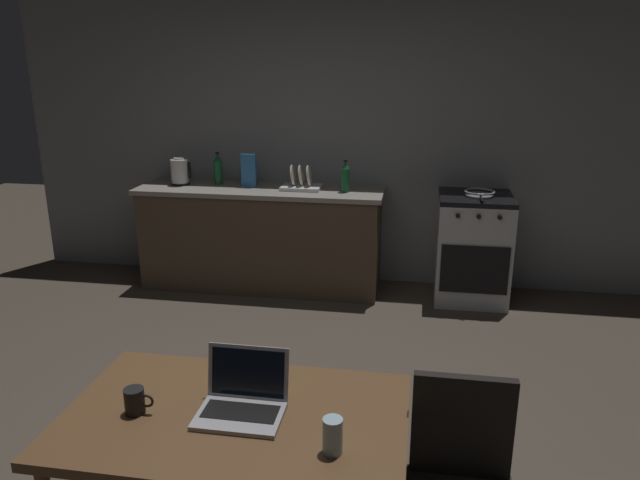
# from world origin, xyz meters

# --- Properties ---
(ground_plane) EXTENTS (12.00, 12.00, 0.00)m
(ground_plane) POSITION_xyz_m (0.00, 0.00, 0.00)
(ground_plane) COLOR #473D33
(back_wall) EXTENTS (6.40, 0.10, 2.62)m
(back_wall) POSITION_xyz_m (0.30, 2.60, 1.31)
(back_wall) COLOR gray
(back_wall) RESTS_ON ground_plane
(kitchen_counter) EXTENTS (2.16, 0.64, 0.91)m
(kitchen_counter) POSITION_xyz_m (-0.61, 2.25, 0.46)
(kitchen_counter) COLOR #4C3D2D
(kitchen_counter) RESTS_ON ground_plane
(stove_oven) EXTENTS (0.60, 0.62, 0.91)m
(stove_oven) POSITION_xyz_m (1.24, 2.25, 0.46)
(stove_oven) COLOR #B7BABF
(stove_oven) RESTS_ON ground_plane
(dining_table) EXTENTS (1.30, 0.79, 0.73)m
(dining_table) POSITION_xyz_m (0.12, -0.86, 0.66)
(dining_table) COLOR brown
(dining_table) RESTS_ON ground_plane
(laptop) EXTENTS (0.32, 0.26, 0.22)m
(laptop) POSITION_xyz_m (0.14, -0.84, 0.77)
(laptop) COLOR #99999E
(laptop) RESTS_ON dining_table
(electric_kettle) EXTENTS (0.18, 0.16, 0.24)m
(electric_kettle) POSITION_xyz_m (-1.34, 2.25, 1.03)
(electric_kettle) COLOR black
(electric_kettle) RESTS_ON kitchen_counter
(bottle) EXTENTS (0.08, 0.08, 0.28)m
(bottle) POSITION_xyz_m (0.15, 2.20, 1.04)
(bottle) COLOR #19592D
(bottle) RESTS_ON kitchen_counter
(frying_pan) EXTENTS (0.25, 0.42, 0.05)m
(frying_pan) POSITION_xyz_m (1.26, 2.22, 0.94)
(frying_pan) COLOR gray
(frying_pan) RESTS_ON stove_oven
(coffee_mug) EXTENTS (0.11, 0.08, 0.10)m
(coffee_mug) POSITION_xyz_m (-0.25, -0.91, 0.78)
(coffee_mug) COLOR black
(coffee_mug) RESTS_ON dining_table
(drinking_glass) EXTENTS (0.07, 0.07, 0.13)m
(drinking_glass) POSITION_xyz_m (0.52, -1.02, 0.79)
(drinking_glass) COLOR #99B7C6
(drinking_glass) RESTS_ON dining_table
(cereal_box) EXTENTS (0.13, 0.05, 0.29)m
(cereal_box) POSITION_xyz_m (-0.71, 2.27, 1.06)
(cereal_box) COLOR #3372B2
(cereal_box) RESTS_ON kitchen_counter
(dish_rack) EXTENTS (0.34, 0.26, 0.21)m
(dish_rack) POSITION_xyz_m (-0.24, 2.25, 0.96)
(dish_rack) COLOR silver
(dish_rack) RESTS_ON kitchen_counter
(bottle_b) EXTENTS (0.07, 0.07, 0.29)m
(bottle_b) POSITION_xyz_m (-1.01, 2.33, 1.05)
(bottle_b) COLOR #19592D
(bottle_b) RESTS_ON kitchen_counter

